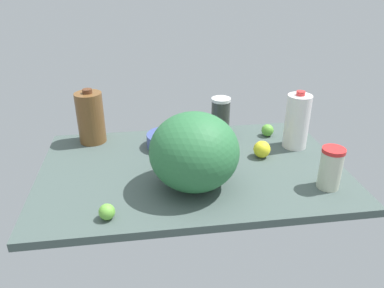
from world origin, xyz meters
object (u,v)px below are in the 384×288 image
lemon_near_front (262,149)px  shaker_bottle (220,117)px  mixing_bowl (167,140)px  lime_far_back (107,212)px  lime_by_jug (268,130)px  chocolate_milk_jug (91,118)px  watermelon (194,152)px  tumbler_cup (331,168)px  milk_jug (297,121)px

lemon_near_front → shaker_bottle: bearing=117.9°
mixing_bowl → lime_far_back: bearing=-115.0°
lemon_near_front → lime_far_back: lemon_near_front is taller
lime_by_jug → shaker_bottle: bearing=169.6°
shaker_bottle → mixing_bowl: size_ratio=1.05×
shaker_bottle → lemon_near_front: size_ratio=2.58×
chocolate_milk_jug → lime_far_back: chocolate_milk_jug is taller
watermelon → shaker_bottle: bearing=66.2°
watermelon → lime_by_jug: 56.75cm
mixing_bowl → lime_by_jug: mixing_bowl is taller
watermelon → lime_by_jug: watermelon is taller
lime_far_back → chocolate_milk_jug: bearing=99.4°
tumbler_cup → lime_far_back: (-78.33, -7.74, -5.23)cm
chocolate_milk_jug → watermelon: bearing=-47.6°
shaker_bottle → lime_by_jug: 23.13cm
watermelon → tumbler_cup: bearing=-9.1°
milk_jug → lime_far_back: 89.69cm
mixing_bowl → shaker_bottle: bearing=17.8°
shaker_bottle → lemon_near_front: shaker_bottle is taller
lime_by_jug → lemon_near_front: size_ratio=0.80×
milk_jug → chocolate_milk_jug: (-88.80, 17.95, -0.39)cm
mixing_bowl → lime_far_back: (-23.00, -49.33, -0.37)cm
chocolate_milk_jug → lemon_near_front: chocolate_milk_jug is taller
tumbler_cup → lime_far_back: 78.89cm
mixing_bowl → lime_far_back: 54.43cm
milk_jug → shaker_bottle: milk_jug is taller
lime_far_back → mixing_bowl: bearing=65.0°
mixing_bowl → lemon_near_front: lemon_near_front is taller
shaker_bottle → lime_by_jug: (21.87, -4.00, -6.37)cm
milk_jug → chocolate_milk_jug: 90.60cm
shaker_bottle → tumbler_cup: (29.46, -49.90, -1.35)cm
tumbler_cup → lime_far_back: size_ratio=2.98×
tumbler_cup → lime_by_jug: bearing=99.4°
shaker_bottle → lime_far_back: 75.86cm
chocolate_milk_jug → lime_far_back: bearing=-80.6°
milk_jug → lime_far_back: bearing=-152.4°
watermelon → lemon_near_front: watermelon is taller
milk_jug → mixing_bowl: 57.29cm
milk_jug → tumbler_cup: bearing=-91.2°
milk_jug → lime_far_back: size_ratio=4.86×
watermelon → tumbler_cup: (48.04, -7.71, -6.13)cm
watermelon → lime_by_jug: size_ratio=5.61×
milk_jug → lime_by_jug: milk_jug is taller
tumbler_cup → mixing_bowl: tumbler_cup is taller
lime_by_jug → watermelon: bearing=-136.7°
lemon_near_front → lime_by_jug: bearing=65.4°
shaker_bottle → mixing_bowl: bearing=-162.2°
milk_jug → chocolate_milk_jug: size_ratio=1.03×
shaker_bottle → watermelon: bearing=-113.8°
lime_by_jug → lemon_near_front: (-9.17, -20.01, 0.72)cm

